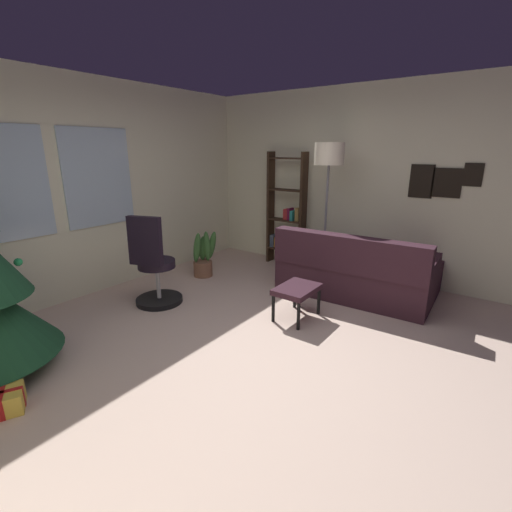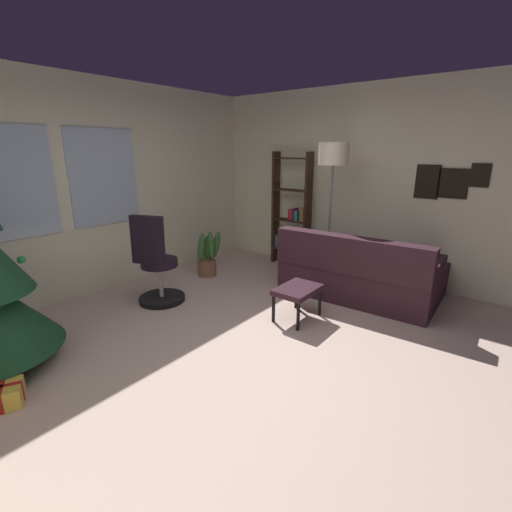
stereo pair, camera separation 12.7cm
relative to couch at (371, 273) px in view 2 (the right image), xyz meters
name	(u,v)px [view 2 (the right image)]	position (x,y,z in m)	size (l,w,h in m)	color
ground_plane	(256,355)	(-1.95, 0.33, -0.35)	(5.29, 5.18, 0.10)	beige
wall_back_with_windows	(92,188)	(-1.97, 2.96, 1.04)	(5.29, 0.12, 2.67)	beige
wall_right_with_frames	(376,185)	(0.74, 0.32, 1.04)	(0.12, 5.18, 2.67)	beige
couch	(371,273)	(0.00, 0.00, 0.00)	(1.70, 1.89, 0.85)	#341C25
footstool	(298,292)	(-1.14, 0.39, 0.02)	(0.52, 0.37, 0.37)	#341C25
gift_box_gold	(3,396)	(-3.70, 1.33, -0.22)	(0.33, 0.32, 0.16)	gold
office_chair	(157,269)	(-1.83, 1.94, 0.14)	(0.57, 0.56, 1.11)	black
bookshelf	(292,217)	(0.48, 1.53, 0.48)	(0.18, 0.64, 1.78)	#332216
floor_lamp	(333,163)	(0.11, 0.68, 1.34)	(0.39, 0.39, 1.90)	slate
potted_plant	(208,256)	(-0.71, 2.22, -0.02)	(0.46, 0.32, 0.67)	brown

